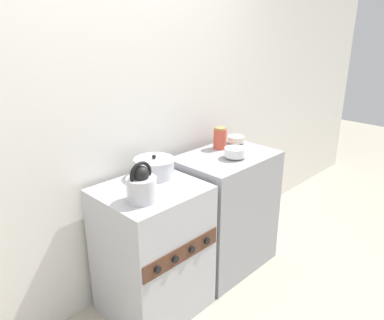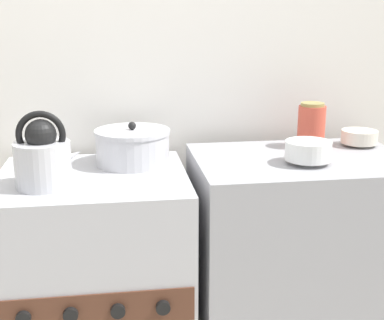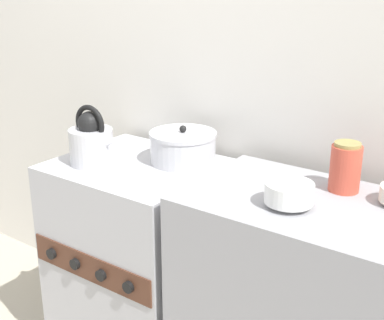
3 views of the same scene
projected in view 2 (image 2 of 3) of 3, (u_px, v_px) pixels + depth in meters
wall_back at (90, 56)px, 2.00m from camera, size 7.00×0.06×2.50m
stove at (98, 295)px, 1.88m from camera, size 0.62×0.58×0.89m
counter at (295, 279)px, 1.96m from camera, size 0.74×0.52×0.92m
kettle at (43, 158)px, 1.62m from camera, size 0.21×0.17×0.24m
cooking_pot at (133, 147)px, 1.88m from camera, size 0.27×0.27×0.15m
enamel_bowl at (308, 151)px, 1.75m from camera, size 0.15×0.15×0.08m
small_ceramic_bowl at (359, 137)px, 1.99m from camera, size 0.13×0.13×0.06m
storage_jar at (311, 125)px, 1.96m from camera, size 0.10×0.10×0.16m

